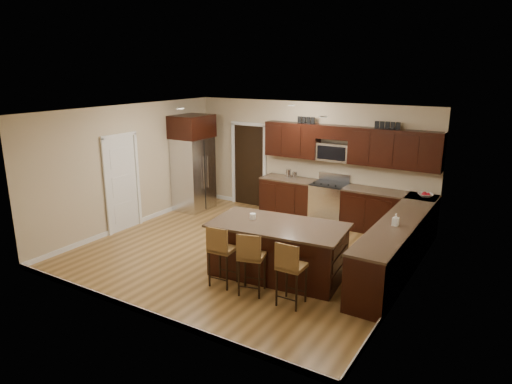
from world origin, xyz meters
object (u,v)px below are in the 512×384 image
Objects in this scene: stool_mid at (251,256)px; range at (329,203)px; refrigerator at (193,162)px; stool_right at (290,267)px; island at (278,251)px; stool_left at (221,249)px.

range is at bearing 78.88° from stool_mid.
stool_mid is 0.44× the size of refrigerator.
refrigerator is at bearing -166.84° from range.
refrigerator reaches higher than stool_right.
range is 0.47× the size of refrigerator.
island is 1.04m from stool_left.
stool_right is at bearing -4.49° from stool_left.
stool_left is (-0.26, -3.85, 0.17)m from range.
stool_right is 0.43× the size of refrigerator.
range is 3.03m from island.
refrigerator is at bearing 123.81° from stool_mid.
stool_right is 5.31m from refrigerator.
stool_mid is (0.31, -3.85, 0.17)m from range.
refrigerator reaches higher than stool_mid.
refrigerator is (-3.61, 3.08, 0.56)m from stool_mid.
range is at bearing 103.71° from stool_right.
stool_mid is 4.78m from refrigerator.
range reaches higher than island.
stool_left is 4.37m from refrigerator.
stool_mid is 0.68m from stool_right.
stool_right reaches higher than island.
stool_left is 0.56m from stool_mid.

